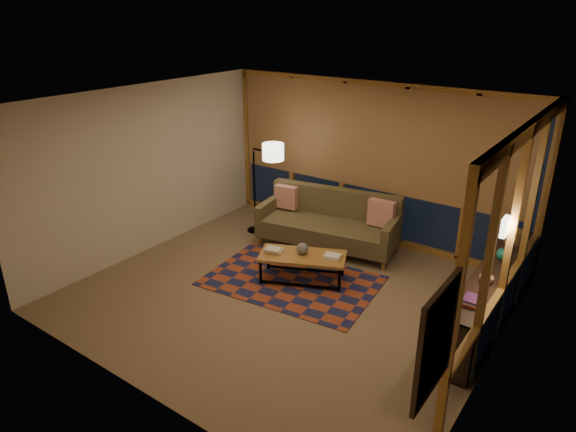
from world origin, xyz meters
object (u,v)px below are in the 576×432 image
Objects in this scene: floor_lamp at (254,187)px; bookshelf at (491,295)px; coffee_table at (302,268)px; sofa at (328,222)px.

floor_lamp is 4.31m from bookshelf.
coffee_table is 2.60m from bookshelf.
bookshelf is (2.54, 0.53, 0.16)m from coffee_table.
coffee_table is 0.42× the size of bookshelf.
bookshelf is (2.84, -0.64, -0.10)m from sofa.
sofa reaches higher than bookshelf.
floor_lamp is (-1.72, 1.02, 0.63)m from coffee_table.
sofa is at bearing 167.26° from bookshelf.
floor_lamp is at bearing 176.32° from sofa.
sofa is 1.24m from coffee_table.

